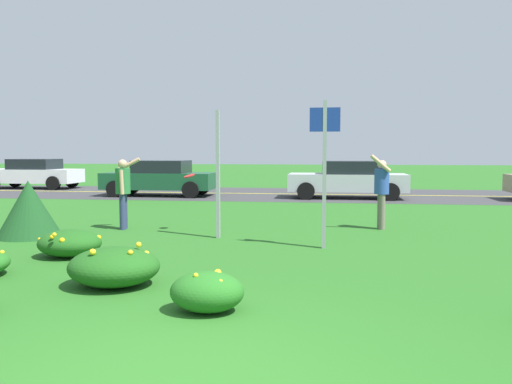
{
  "coord_description": "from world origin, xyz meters",
  "views": [
    {
      "loc": [
        1.16,
        -3.7,
        1.81
      ],
      "look_at": [
        -0.35,
        6.8,
        0.98
      ],
      "focal_mm": 36.42,
      "sensor_mm": 36.0,
      "label": 1
    }
  ],
  "objects_px": {
    "person_thrower_green_shirt": "(123,187)",
    "sign_post_by_roadside": "(325,160)",
    "car_white_rightmost": "(34,173)",
    "frisbee_red": "(189,176)",
    "person_catcher_blue_shirt": "(381,188)",
    "car_silver_center_left": "(348,179)",
    "car_dark_green_center_right": "(160,178)",
    "sign_post_near_path": "(218,175)"
  },
  "relations": [
    {
      "from": "person_thrower_green_shirt",
      "to": "sign_post_by_roadside",
      "type": "bearing_deg",
      "value": -20.59
    },
    {
      "from": "car_white_rightmost",
      "to": "frisbee_red",
      "type": "bearing_deg",
      "value": -47.29
    },
    {
      "from": "sign_post_by_roadside",
      "to": "person_catcher_blue_shirt",
      "type": "distance_m",
      "value": 3.01
    },
    {
      "from": "frisbee_red",
      "to": "car_silver_center_left",
      "type": "distance_m",
      "value": 9.78
    },
    {
      "from": "person_catcher_blue_shirt",
      "to": "car_silver_center_left",
      "type": "xyz_separation_m",
      "value": [
        -0.51,
        8.06,
        -0.23
      ]
    },
    {
      "from": "frisbee_red",
      "to": "car_white_rightmost",
      "type": "distance_m",
      "value": 16.63
    },
    {
      "from": "frisbee_red",
      "to": "car_silver_center_left",
      "type": "bearing_deg",
      "value": 66.83
    },
    {
      "from": "sign_post_by_roadside",
      "to": "car_dark_green_center_right",
      "type": "relative_size",
      "value": 0.61
    },
    {
      "from": "sign_post_near_path",
      "to": "sign_post_by_roadside",
      "type": "relative_size",
      "value": 0.97
    },
    {
      "from": "car_silver_center_left",
      "to": "car_white_rightmost",
      "type": "relative_size",
      "value": 1.0
    },
    {
      "from": "car_dark_green_center_right",
      "to": "person_thrower_green_shirt",
      "type": "bearing_deg",
      "value": -76.59
    },
    {
      "from": "frisbee_red",
      "to": "car_dark_green_center_right",
      "type": "xyz_separation_m",
      "value": [
        -3.73,
        8.98,
        -0.52
      ]
    },
    {
      "from": "person_thrower_green_shirt",
      "to": "car_dark_green_center_right",
      "type": "distance_m",
      "value": 9.19
    },
    {
      "from": "frisbee_red",
      "to": "sign_post_by_roadside",
      "type": "bearing_deg",
      "value": -29.2
    },
    {
      "from": "sign_post_near_path",
      "to": "person_catcher_blue_shirt",
      "type": "bearing_deg",
      "value": 26.66
    },
    {
      "from": "person_thrower_green_shirt",
      "to": "car_white_rightmost",
      "type": "relative_size",
      "value": 0.37
    },
    {
      "from": "sign_post_by_roadside",
      "to": "car_white_rightmost",
      "type": "bearing_deg",
      "value": 135.83
    },
    {
      "from": "person_thrower_green_shirt",
      "to": "frisbee_red",
      "type": "bearing_deg",
      "value": -1.4
    },
    {
      "from": "sign_post_by_roadside",
      "to": "car_silver_center_left",
      "type": "relative_size",
      "value": 0.61
    },
    {
      "from": "frisbee_red",
      "to": "car_white_rightmost",
      "type": "relative_size",
      "value": 0.06
    },
    {
      "from": "person_catcher_blue_shirt",
      "to": "car_white_rightmost",
      "type": "bearing_deg",
      "value": 144.13
    },
    {
      "from": "sign_post_by_roadside",
      "to": "car_white_rightmost",
      "type": "height_order",
      "value": "sign_post_by_roadside"
    },
    {
      "from": "person_catcher_blue_shirt",
      "to": "car_white_rightmost",
      "type": "relative_size",
      "value": 0.39
    },
    {
      "from": "sign_post_near_path",
      "to": "person_catcher_blue_shirt",
      "type": "relative_size",
      "value": 1.52
    },
    {
      "from": "sign_post_near_path",
      "to": "car_dark_green_center_right",
      "type": "relative_size",
      "value": 0.59
    },
    {
      "from": "person_thrower_green_shirt",
      "to": "person_catcher_blue_shirt",
      "type": "height_order",
      "value": "person_catcher_blue_shirt"
    },
    {
      "from": "sign_post_near_path",
      "to": "car_silver_center_left",
      "type": "distance_m",
      "value": 10.28
    },
    {
      "from": "person_thrower_green_shirt",
      "to": "car_white_rightmost",
      "type": "height_order",
      "value": "person_thrower_green_shirt"
    },
    {
      "from": "frisbee_red",
      "to": "car_silver_center_left",
      "type": "height_order",
      "value": "car_silver_center_left"
    },
    {
      "from": "sign_post_near_path",
      "to": "car_silver_center_left",
      "type": "bearing_deg",
      "value": 73.06
    },
    {
      "from": "person_thrower_green_shirt",
      "to": "frisbee_red",
      "type": "distance_m",
      "value": 1.62
    },
    {
      "from": "car_dark_green_center_right",
      "to": "car_white_rightmost",
      "type": "height_order",
      "value": "same"
    },
    {
      "from": "sign_post_near_path",
      "to": "frisbee_red",
      "type": "bearing_deg",
      "value": 135.3
    },
    {
      "from": "frisbee_red",
      "to": "car_white_rightmost",
      "type": "bearing_deg",
      "value": 132.71
    },
    {
      "from": "sign_post_by_roadside",
      "to": "person_thrower_green_shirt",
      "type": "distance_m",
      "value": 5.02
    },
    {
      "from": "sign_post_by_roadside",
      "to": "car_dark_green_center_right",
      "type": "bearing_deg",
      "value": 122.43
    },
    {
      "from": "sign_post_near_path",
      "to": "person_thrower_green_shirt",
      "type": "bearing_deg",
      "value": 160.2
    },
    {
      "from": "sign_post_by_roadside",
      "to": "car_dark_green_center_right",
      "type": "height_order",
      "value": "sign_post_by_roadside"
    },
    {
      "from": "car_white_rightmost",
      "to": "person_thrower_green_shirt",
      "type": "bearing_deg",
      "value": -51.52
    },
    {
      "from": "car_white_rightmost",
      "to": "sign_post_near_path",
      "type": "bearing_deg",
      "value": -47.12
    },
    {
      "from": "sign_post_near_path",
      "to": "person_thrower_green_shirt",
      "type": "xyz_separation_m",
      "value": [
        -2.45,
        0.88,
        -0.35
      ]
    },
    {
      "from": "sign_post_by_roadside",
      "to": "frisbee_red",
      "type": "height_order",
      "value": "sign_post_by_roadside"
    }
  ]
}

